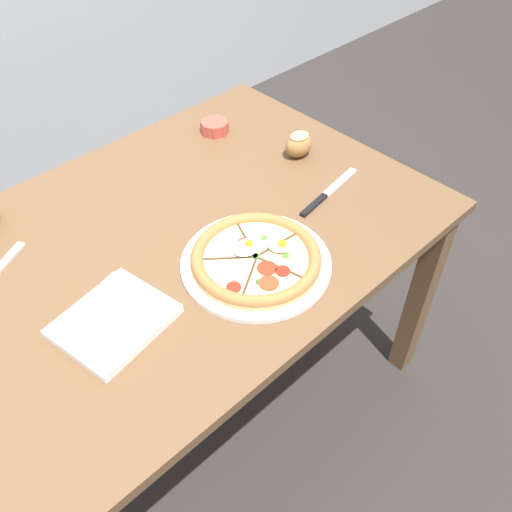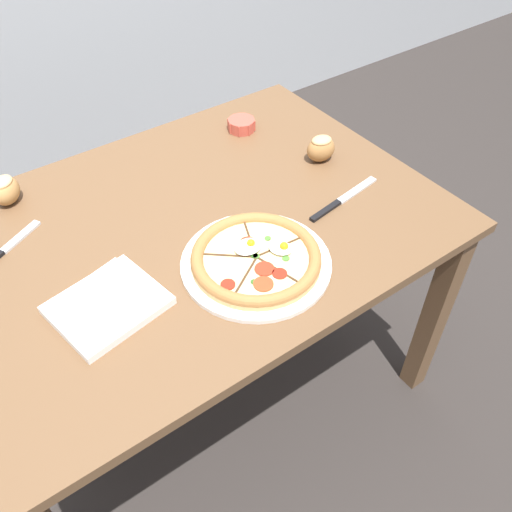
{
  "view_description": "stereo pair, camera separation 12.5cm",
  "coord_description": "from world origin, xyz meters",
  "px_view_note": "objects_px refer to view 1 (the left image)",
  "views": [
    {
      "loc": [
        -0.57,
        -0.87,
        1.65
      ],
      "look_at": [
        0.05,
        -0.22,
        0.77
      ],
      "focal_mm": 38.0,
      "sensor_mm": 36.0,
      "label": 1
    },
    {
      "loc": [
        -0.47,
        -0.95,
        1.65
      ],
      "look_at": [
        0.05,
        -0.22,
        0.77
      ],
      "focal_mm": 38.0,
      "sensor_mm": 36.0,
      "label": 2
    }
  ],
  "objects_px": {
    "ramekin_bowl": "(215,126)",
    "bread_piece_near": "(299,144)",
    "pizza": "(256,259)",
    "napkin_folded": "(114,319)",
    "dining_table": "(184,257)",
    "knife_main": "(328,192)"
  },
  "relations": [
    {
      "from": "ramekin_bowl",
      "to": "napkin_folded",
      "type": "height_order",
      "value": "same"
    },
    {
      "from": "ramekin_bowl",
      "to": "dining_table",
      "type": "bearing_deg",
      "value": -141.41
    },
    {
      "from": "ramekin_bowl",
      "to": "napkin_folded",
      "type": "distance_m",
      "value": 0.78
    },
    {
      "from": "ramekin_bowl",
      "to": "knife_main",
      "type": "height_order",
      "value": "ramekin_bowl"
    },
    {
      "from": "dining_table",
      "to": "pizza",
      "type": "xyz_separation_m",
      "value": [
        0.05,
        -0.22,
        0.12
      ]
    },
    {
      "from": "ramekin_bowl",
      "to": "napkin_folded",
      "type": "xyz_separation_m",
      "value": [
        -0.65,
        -0.43,
        -0.0
      ]
    },
    {
      "from": "dining_table",
      "to": "bread_piece_near",
      "type": "height_order",
      "value": "bread_piece_near"
    },
    {
      "from": "pizza",
      "to": "knife_main",
      "type": "height_order",
      "value": "pizza"
    },
    {
      "from": "pizza",
      "to": "dining_table",
      "type": "bearing_deg",
      "value": 102.9
    },
    {
      "from": "ramekin_bowl",
      "to": "napkin_folded",
      "type": "relative_size",
      "value": 0.35
    },
    {
      "from": "ramekin_bowl",
      "to": "knife_main",
      "type": "xyz_separation_m",
      "value": [
        0.02,
        -0.45,
        -0.02
      ]
    },
    {
      "from": "pizza",
      "to": "napkin_folded",
      "type": "relative_size",
      "value": 1.39
    },
    {
      "from": "pizza",
      "to": "knife_main",
      "type": "bearing_deg",
      "value": 10.56
    },
    {
      "from": "ramekin_bowl",
      "to": "bread_piece_near",
      "type": "height_order",
      "value": "bread_piece_near"
    },
    {
      "from": "bread_piece_near",
      "to": "ramekin_bowl",
      "type": "bearing_deg",
      "value": 109.13
    },
    {
      "from": "napkin_folded",
      "to": "bread_piece_near",
      "type": "relative_size",
      "value": 2.71
    },
    {
      "from": "napkin_folded",
      "to": "bread_piece_near",
      "type": "bearing_deg",
      "value": 12.28
    },
    {
      "from": "dining_table",
      "to": "knife_main",
      "type": "xyz_separation_m",
      "value": [
        0.38,
        -0.16,
        0.1
      ]
    },
    {
      "from": "dining_table",
      "to": "napkin_folded",
      "type": "xyz_separation_m",
      "value": [
        -0.29,
        -0.14,
        0.11
      ]
    },
    {
      "from": "ramekin_bowl",
      "to": "bread_piece_near",
      "type": "xyz_separation_m",
      "value": [
        0.09,
        -0.27,
        0.02
      ]
    },
    {
      "from": "pizza",
      "to": "bread_piece_near",
      "type": "relative_size",
      "value": 3.76
    },
    {
      "from": "napkin_folded",
      "to": "dining_table",
      "type": "bearing_deg",
      "value": 26.25
    }
  ]
}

